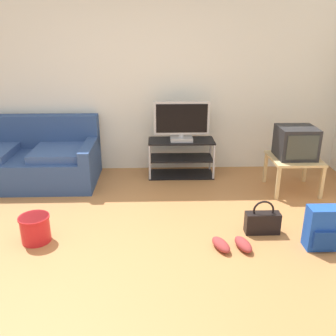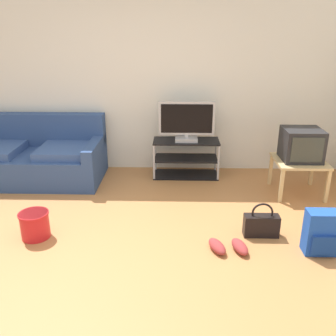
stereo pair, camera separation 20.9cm
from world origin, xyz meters
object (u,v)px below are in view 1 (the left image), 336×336
object	(u,v)px
couch	(27,160)
sneakers_pair	(232,244)
handbag	(262,222)
cleaning_bucket	(35,228)
tv_stand	(181,158)
crt_tv	(296,142)
flat_tv	(182,122)
side_table	(294,162)
backpack	(323,228)

from	to	relation	value
couch	sneakers_pair	size ratio (longest dim) A/B	4.58
handbag	cleaning_bucket	size ratio (longest dim) A/B	1.21
tv_stand	crt_tv	xyz separation A→B (m)	(1.38, -0.54, 0.37)
couch	crt_tv	world-z (taller)	couch
flat_tv	crt_tv	bearing A→B (deg)	-20.37
couch	handbag	world-z (taller)	couch
side_table	sneakers_pair	world-z (taller)	side_table
flat_tv	backpack	world-z (taller)	flat_tv
flat_tv	side_table	xyz separation A→B (m)	(1.38, -0.53, -0.40)
flat_tv	backpack	bearing A→B (deg)	-57.16
handbag	sneakers_pair	size ratio (longest dim) A/B	0.88
couch	tv_stand	bearing A→B (deg)	4.19
crt_tv	couch	bearing A→B (deg)	173.67
tv_stand	side_table	size ratio (longest dim) A/B	1.50
flat_tv	sneakers_pair	size ratio (longest dim) A/B	1.84
crt_tv	cleaning_bucket	xyz separation A→B (m)	(-2.90, -1.15, -0.49)
handbag	sneakers_pair	world-z (taller)	handbag
side_table	cleaning_bucket	size ratio (longest dim) A/B	2.04
crt_tv	cleaning_bucket	size ratio (longest dim) A/B	1.54
crt_tv	handbag	size ratio (longest dim) A/B	1.27
flat_tv	sneakers_pair	xyz separation A→B (m)	(0.36, -1.86, -0.73)
backpack	cleaning_bucket	size ratio (longest dim) A/B	1.42
handbag	crt_tv	bearing A→B (deg)	58.15
side_table	backpack	xyz separation A→B (m)	(-0.18, -1.33, -0.18)
tv_stand	cleaning_bucket	bearing A→B (deg)	-131.97
couch	sneakers_pair	bearing A→B (deg)	-35.34
crt_tv	handbag	xyz separation A→B (m)	(-0.66, -1.06, -0.51)
backpack	handbag	world-z (taller)	backpack
couch	backpack	distance (m)	3.71
crt_tv	sneakers_pair	size ratio (longest dim) A/B	1.12
handbag	sneakers_pair	distance (m)	0.46
couch	cleaning_bucket	distance (m)	1.64
flat_tv	cleaning_bucket	world-z (taller)	flat_tv
flat_tv	side_table	bearing A→B (deg)	-20.96
flat_tv	cleaning_bucket	size ratio (longest dim) A/B	2.53
flat_tv	cleaning_bucket	xyz separation A→B (m)	(-1.52, -1.67, -0.64)
cleaning_bucket	couch	bearing A→B (deg)	109.97
side_table	backpack	bearing A→B (deg)	-97.72
flat_tv	backpack	distance (m)	2.29
backpack	sneakers_pair	bearing A→B (deg)	-162.97
couch	crt_tv	distance (m)	3.50
couch	tv_stand	size ratio (longest dim) A/B	2.06
tv_stand	side_table	bearing A→B (deg)	-21.77
tv_stand	couch	bearing A→B (deg)	-175.81
couch	side_table	distance (m)	3.49
couch	backpack	xyz separation A→B (m)	(3.28, -1.73, -0.10)
cleaning_bucket	sneakers_pair	bearing A→B (deg)	-5.91
handbag	backpack	bearing A→B (deg)	-30.65
cleaning_bucket	sneakers_pair	world-z (taller)	cleaning_bucket
side_table	cleaning_bucket	world-z (taller)	side_table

